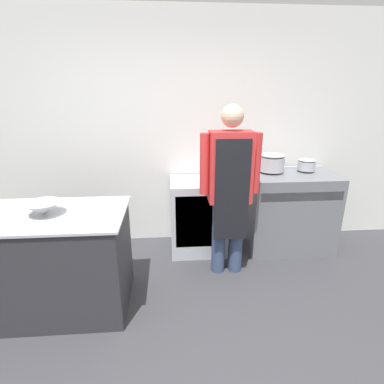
{
  "coord_description": "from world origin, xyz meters",
  "views": [
    {
      "loc": [
        -0.14,
        -1.43,
        1.83
      ],
      "look_at": [
        0.07,
        1.17,
        0.94
      ],
      "focal_mm": 28.0,
      "sensor_mm": 36.0,
      "label": 1
    }
  ],
  "objects_px": {
    "person_cook": "(230,184)",
    "sauce_pot": "(307,164)",
    "stove": "(289,212)",
    "stock_pot": "(272,162)",
    "fridge_unit": "(198,215)",
    "mixing_bowl": "(43,209)"
  },
  "relations": [
    {
      "from": "person_cook",
      "to": "fridge_unit",
      "type": "bearing_deg",
      "value": 117.21
    },
    {
      "from": "mixing_bowl",
      "to": "sauce_pot",
      "type": "xyz_separation_m",
      "value": [
        2.62,
        1.01,
        0.07
      ]
    },
    {
      "from": "fridge_unit",
      "to": "stock_pot",
      "type": "xyz_separation_m",
      "value": [
        0.86,
        0.06,
        0.62
      ]
    },
    {
      "from": "fridge_unit",
      "to": "mixing_bowl",
      "type": "distance_m",
      "value": 1.71
    },
    {
      "from": "person_cook",
      "to": "sauce_pot",
      "type": "xyz_separation_m",
      "value": [
        1.02,
        0.57,
        0.04
      ]
    },
    {
      "from": "stove",
      "to": "mixing_bowl",
      "type": "bearing_deg",
      "value": -159.51
    },
    {
      "from": "stove",
      "to": "sauce_pot",
      "type": "bearing_deg",
      "value": 28.5
    },
    {
      "from": "stove",
      "to": "stock_pot",
      "type": "xyz_separation_m",
      "value": [
        -0.22,
        0.11,
        0.58
      ]
    },
    {
      "from": "stove",
      "to": "fridge_unit",
      "type": "distance_m",
      "value": 1.09
    },
    {
      "from": "mixing_bowl",
      "to": "stock_pot",
      "type": "relative_size",
      "value": 0.99
    },
    {
      "from": "stove",
      "to": "mixing_bowl",
      "type": "height_order",
      "value": "mixing_bowl"
    },
    {
      "from": "stove",
      "to": "person_cook",
      "type": "height_order",
      "value": "person_cook"
    },
    {
      "from": "stove",
      "to": "stock_pot",
      "type": "height_order",
      "value": "stock_pot"
    },
    {
      "from": "fridge_unit",
      "to": "person_cook",
      "type": "xyz_separation_m",
      "value": [
        0.26,
        -0.5,
        0.54
      ]
    },
    {
      "from": "person_cook",
      "to": "sauce_pot",
      "type": "distance_m",
      "value": 1.17
    },
    {
      "from": "stove",
      "to": "sauce_pot",
      "type": "xyz_separation_m",
      "value": [
        0.2,
        0.11,
        0.55
      ]
    },
    {
      "from": "person_cook",
      "to": "stove",
      "type": "bearing_deg",
      "value": 29.08
    },
    {
      "from": "mixing_bowl",
      "to": "fridge_unit",
      "type": "bearing_deg",
      "value": 35.38
    },
    {
      "from": "mixing_bowl",
      "to": "stock_pot",
      "type": "xyz_separation_m",
      "value": [
        2.19,
        1.01,
        0.11
      ]
    },
    {
      "from": "stove",
      "to": "person_cook",
      "type": "xyz_separation_m",
      "value": [
        -0.83,
        -0.46,
        0.5
      ]
    },
    {
      "from": "stock_pot",
      "to": "sauce_pot",
      "type": "xyz_separation_m",
      "value": [
        0.42,
        -0.0,
        -0.04
      ]
    },
    {
      "from": "mixing_bowl",
      "to": "person_cook",
      "type": "bearing_deg",
      "value": 15.59
    }
  ]
}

